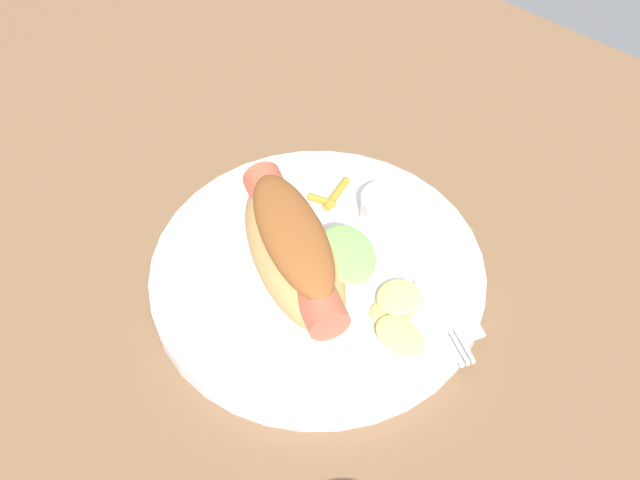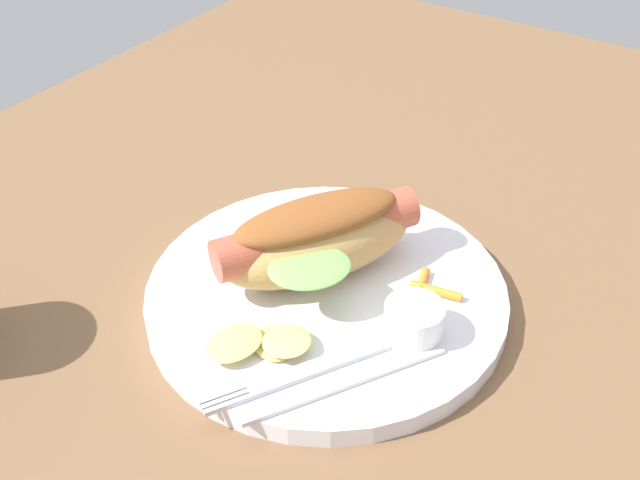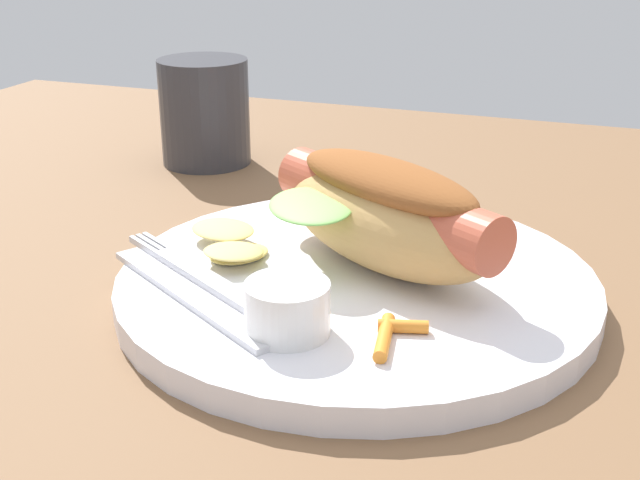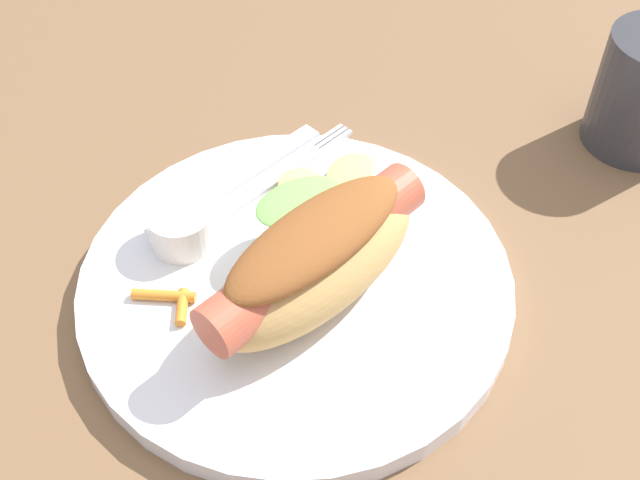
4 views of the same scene
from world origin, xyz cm
name	(u,v)px [view 4 (image 4 of 4)]	position (x,y,z in cm)	size (l,w,h in cm)	color
ground_plane	(314,324)	(0.00, 0.00, -0.90)	(120.00, 90.00, 1.80)	brown
plate	(296,283)	(-1.66, -1.58, 0.80)	(27.46, 27.46, 1.60)	white
hot_dog	(320,258)	(-0.59, 0.28, 4.97)	(16.57, 13.46, 6.32)	tan
sauce_ramekin	(181,227)	(-2.74, -9.48, 2.93)	(4.23, 4.23, 2.66)	white
fork	(269,181)	(-9.32, -5.56, 1.80)	(13.71, 8.86, 0.40)	silver
knife	(238,178)	(-9.15, -7.75, 1.78)	(14.79, 1.40, 0.36)	silver
chips_pile	(327,183)	(-9.63, -1.46, 2.28)	(7.02, 7.59, 1.29)	#E9CE70
carrot_garnish	(171,300)	(2.27, -8.43, 1.94)	(2.59, 4.05, 0.69)	orange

